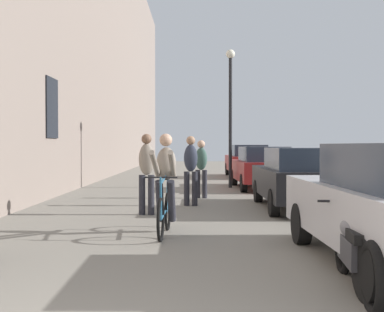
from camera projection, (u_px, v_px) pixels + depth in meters
cyclist_on_bicycle at (165, 186)px, 8.44m from camera, size 0.52×1.76×1.74m
pedestrian_near at (147, 169)px, 10.72m from camera, size 0.36×0.26×1.76m
pedestrian_mid at (191, 166)px, 12.32m from camera, size 0.34×0.24×1.74m
pedestrian_far at (201, 166)px, 14.10m from camera, size 0.38×0.30×1.65m
street_lamp at (230, 100)px, 17.54m from camera, size 0.32×0.32×4.90m
parked_car_second at (298, 177)px, 11.67m from camera, size 1.74×4.08×1.45m
parked_car_third at (261, 167)px, 17.13m from camera, size 1.84×4.16×1.46m
parked_car_fourth at (247, 160)px, 23.46m from camera, size 1.87×4.32×1.53m
parked_motorcycle at (356, 251)px, 5.18m from camera, size 0.62×2.14×0.92m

